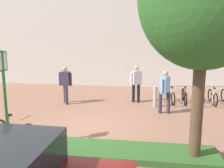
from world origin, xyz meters
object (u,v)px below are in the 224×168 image
parking_sign_post (4,86)px  bollard_steel (155,97)px  person_shirt_white (136,81)px  bike_at_sign (15,132)px  person_suited_navy (65,82)px  person_shirt_blue (165,89)px  bike_rack_cluster (198,96)px

parking_sign_post → bollard_steel: size_ratio=2.94×
bollard_steel → person_shirt_white: size_ratio=0.52×
parking_sign_post → bike_at_sign: bearing=74.3°
bollard_steel → person_suited_navy: size_ratio=0.52×
bike_at_sign → person_shirt_blue: size_ratio=0.96×
bike_rack_cluster → bollard_steel: bollard_steel is taller
parking_sign_post → person_shirt_blue: 5.88m
bike_rack_cluster → parking_sign_post: bearing=-137.2°
bike_rack_cluster → person_shirt_blue: 2.51m
person_shirt_blue → bike_rack_cluster: bearing=47.6°
person_suited_navy → person_shirt_blue: bearing=-11.3°
bollard_steel → person_shirt_blue: (0.34, -0.93, 0.53)m
person_shirt_white → person_suited_navy: bearing=-167.4°
parking_sign_post → bike_rack_cluster: (6.05, 5.60, -1.37)m
person_shirt_white → bollard_steel: bearing=-37.1°
bike_rack_cluster → person_suited_navy: (-6.01, -0.91, 0.64)m
person_suited_navy → person_shirt_white: 3.24m
bike_at_sign → person_suited_navy: bearing=90.3°
bike_at_sign → person_suited_navy: 4.50m
bike_at_sign → person_suited_navy: size_ratio=0.96×
bollard_steel → parking_sign_post: bearing=-130.7°
bike_at_sign → bike_rack_cluster: bearing=41.9°
parking_sign_post → person_suited_navy: (0.04, 4.69, -0.74)m
bike_at_sign → person_suited_navy: person_suited_navy is taller
parking_sign_post → person_suited_navy: bearing=89.5°
bike_at_sign → bollard_steel: size_ratio=1.84×
parking_sign_post → bike_at_sign: parking_sign_post is taller
bike_at_sign → person_shirt_white: bearing=58.7°
bike_rack_cluster → person_shirt_blue: person_shirt_blue is taller
bike_rack_cluster → person_suited_navy: 6.11m
person_suited_navy → person_shirt_blue: size_ratio=1.00×
person_shirt_blue → parking_sign_post: bearing=-139.2°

